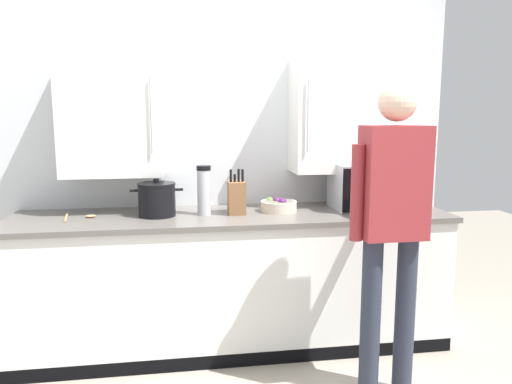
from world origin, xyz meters
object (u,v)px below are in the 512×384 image
object	(u,v)px
knife_block	(236,197)
wooden_spoon	(78,217)
microwave_oven	(372,186)
person_figure	(392,214)
fruit_bowl	(279,205)
thermos_flask	(204,190)
stock_pot	(157,199)

from	to	relation	value
knife_block	wooden_spoon	xyz separation A→B (m)	(-1.01, 0.01, -0.10)
microwave_oven	person_figure	distance (m)	0.80
microwave_oven	knife_block	xyz separation A→B (m)	(-0.95, -0.04, -0.05)
knife_block	fruit_bowl	size ratio (longest dim) A/B	1.23
knife_block	wooden_spoon	distance (m)	1.01
thermos_flask	fruit_bowl	world-z (taller)	thermos_flask
thermos_flask	stock_pot	bearing A→B (deg)	178.56
knife_block	thermos_flask	world-z (taller)	thermos_flask
knife_block	person_figure	world-z (taller)	person_figure
stock_pot	wooden_spoon	distance (m)	0.50
thermos_flask	wooden_spoon	distance (m)	0.81
microwave_oven	fruit_bowl	size ratio (longest dim) A/B	2.42
wooden_spoon	person_figure	world-z (taller)	person_figure
wooden_spoon	stock_pot	bearing A→B (deg)	-0.23
stock_pot	thermos_flask	world-z (taller)	thermos_flask
person_figure	fruit_bowl	bearing A→B (deg)	121.05
microwave_oven	stock_pot	xyz separation A→B (m)	(-1.46, -0.03, -0.05)
knife_block	person_figure	size ratio (longest dim) A/B	0.17
wooden_spoon	person_figure	bearing A→B (deg)	-22.86
person_figure	wooden_spoon	bearing A→B (deg)	157.14
thermos_flask	wooden_spoon	world-z (taller)	thermos_flask
fruit_bowl	person_figure	world-z (taller)	person_figure
knife_block	microwave_oven	bearing A→B (deg)	2.21
thermos_flask	fruit_bowl	bearing A→B (deg)	4.14
wooden_spoon	microwave_oven	bearing A→B (deg)	0.91
knife_block	wooden_spoon	bearing A→B (deg)	179.67
wooden_spoon	thermos_flask	bearing A→B (deg)	-0.69
stock_pot	person_figure	world-z (taller)	person_figure
thermos_flask	wooden_spoon	bearing A→B (deg)	179.31
fruit_bowl	wooden_spoon	bearing A→B (deg)	-178.81
microwave_oven	fruit_bowl	xyz separation A→B (m)	(-0.66, -0.00, -0.12)
microwave_oven	stock_pot	world-z (taller)	microwave_oven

